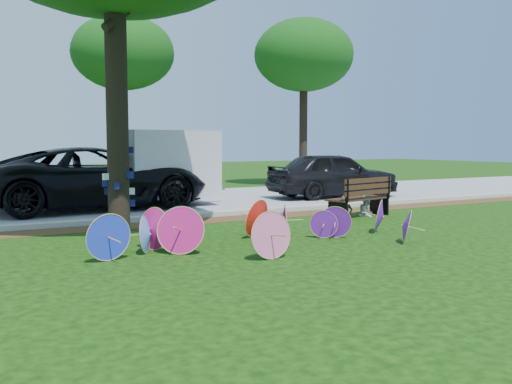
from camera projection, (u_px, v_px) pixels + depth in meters
ground at (287, 253)px, 9.93m from camera, size 90.00×90.00×0.00m
mulch_strip at (188, 222)px, 13.84m from camera, size 90.00×1.00×0.01m
curb at (177, 216)px, 14.45m from camera, size 90.00×0.30×0.12m
street at (130, 203)px, 18.06m from camera, size 90.00×8.00×0.01m
parasol_pile at (251, 226)px, 10.57m from camera, size 6.65×2.55×0.86m
black_van at (97, 178)px, 16.49m from camera, size 6.59×3.30×1.79m
dark_pickup at (333, 175)px, 20.10m from camera, size 4.84×2.28×1.60m
cargo_trailer at (166, 164)px, 17.24m from camera, size 3.04×2.14×2.59m
park_bench at (358, 197)px, 14.80m from camera, size 2.06×1.16×1.01m
person_left at (346, 196)px, 14.67m from camera, size 0.44×0.33×1.10m
person_right at (367, 195)px, 15.01m from camera, size 0.66×0.60×1.11m
bg_trees at (125, 45)px, 22.48m from camera, size 20.26×7.61×7.40m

